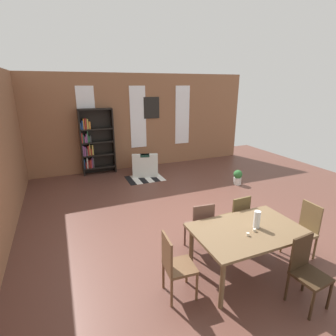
{
  "coord_description": "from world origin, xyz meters",
  "views": [
    {
      "loc": [
        -2.53,
        -4.17,
        2.82
      ],
      "look_at": [
        -0.19,
        1.41,
        0.88
      ],
      "focal_mm": 27.9,
      "sensor_mm": 36.0,
      "label": 1
    }
  ],
  "objects_px": {
    "dining_chair_head_right": "(304,228)",
    "armchair_white": "(145,166)",
    "dining_chair_head_left": "(175,264)",
    "vase_on_table": "(257,219)",
    "dining_chair_far_left": "(200,226)",
    "dining_chair_far_right": "(236,218)",
    "potted_plant_by_shelf": "(238,177)",
    "dining_table": "(248,234)",
    "dining_chair_near_right": "(306,269)",
    "bookshelf_tall": "(94,142)"
  },
  "relations": [
    {
      "from": "dining_chair_head_right",
      "to": "armchair_white",
      "type": "xyz_separation_m",
      "value": [
        -1.15,
        5.12,
        -0.23
      ]
    },
    {
      "from": "armchair_white",
      "to": "dining_chair_head_left",
      "type": "bearing_deg",
      "value": -103.49
    },
    {
      "from": "vase_on_table",
      "to": "armchair_white",
      "type": "distance_m",
      "value": 5.16
    },
    {
      "from": "dining_chair_far_left",
      "to": "dining_chair_far_right",
      "type": "relative_size",
      "value": 1.0
    },
    {
      "from": "vase_on_table",
      "to": "dining_chair_head_right",
      "type": "height_order",
      "value": "vase_on_table"
    },
    {
      "from": "dining_chair_far_left",
      "to": "potted_plant_by_shelf",
      "type": "relative_size",
      "value": 2.17
    },
    {
      "from": "dining_table",
      "to": "dining_chair_near_right",
      "type": "bearing_deg",
      "value": -64.39
    },
    {
      "from": "dining_chair_far_right",
      "to": "potted_plant_by_shelf",
      "type": "height_order",
      "value": "dining_chair_far_right"
    },
    {
      "from": "dining_chair_near_right",
      "to": "dining_chair_far_right",
      "type": "bearing_deg",
      "value": 89.62
    },
    {
      "from": "dining_table",
      "to": "dining_chair_far_left",
      "type": "distance_m",
      "value": 0.86
    },
    {
      "from": "dining_chair_head_left",
      "to": "dining_chair_far_right",
      "type": "xyz_separation_m",
      "value": [
        1.56,
        0.75,
        0.0
      ]
    },
    {
      "from": "dining_table",
      "to": "dining_chair_far_left",
      "type": "relative_size",
      "value": 1.72
    },
    {
      "from": "dining_chair_head_left",
      "to": "dining_chair_head_right",
      "type": "xyz_separation_m",
      "value": [
        2.38,
        -0.01,
        0.0
      ]
    },
    {
      "from": "dining_table",
      "to": "dining_chair_far_right",
      "type": "xyz_separation_m",
      "value": [
        0.37,
        0.75,
        -0.17
      ]
    },
    {
      "from": "dining_chair_far_left",
      "to": "armchair_white",
      "type": "height_order",
      "value": "dining_chair_far_left"
    },
    {
      "from": "dining_chair_far_left",
      "to": "dining_chair_near_right",
      "type": "height_order",
      "value": "same"
    },
    {
      "from": "dining_chair_head_right",
      "to": "dining_chair_far_left",
      "type": "bearing_deg",
      "value": 154.27
    },
    {
      "from": "dining_chair_head_left",
      "to": "armchair_white",
      "type": "distance_m",
      "value": 5.27
    },
    {
      "from": "potted_plant_by_shelf",
      "to": "dining_chair_head_left",
      "type": "bearing_deg",
      "value": -137.38
    },
    {
      "from": "vase_on_table",
      "to": "bookshelf_tall",
      "type": "height_order",
      "value": "bookshelf_tall"
    },
    {
      "from": "dining_chair_head_right",
      "to": "bookshelf_tall",
      "type": "height_order",
      "value": "bookshelf_tall"
    },
    {
      "from": "dining_chair_head_right",
      "to": "dining_chair_far_right",
      "type": "height_order",
      "value": "same"
    },
    {
      "from": "dining_chair_head_right",
      "to": "potted_plant_by_shelf",
      "type": "distance_m",
      "value": 3.39
    },
    {
      "from": "dining_chair_far_left",
      "to": "bookshelf_tall",
      "type": "bearing_deg",
      "value": 101.56
    },
    {
      "from": "dining_chair_near_right",
      "to": "bookshelf_tall",
      "type": "xyz_separation_m",
      "value": [
        -1.77,
        6.59,
        0.55
      ]
    },
    {
      "from": "dining_chair_head_left",
      "to": "dining_chair_head_right",
      "type": "distance_m",
      "value": 2.38
    },
    {
      "from": "dining_table",
      "to": "vase_on_table",
      "type": "distance_m",
      "value": 0.26
    },
    {
      "from": "bookshelf_tall",
      "to": "potted_plant_by_shelf",
      "type": "height_order",
      "value": "bookshelf_tall"
    },
    {
      "from": "dining_table",
      "to": "dining_chair_far_left",
      "type": "xyz_separation_m",
      "value": [
        -0.37,
        0.75,
        -0.17
      ]
    },
    {
      "from": "dining_chair_head_left",
      "to": "potted_plant_by_shelf",
      "type": "xyz_separation_m",
      "value": [
        3.47,
        3.19,
        -0.28
      ]
    },
    {
      "from": "dining_table",
      "to": "dining_chair_far_right",
      "type": "bearing_deg",
      "value": 63.77
    },
    {
      "from": "dining_table",
      "to": "dining_chair_near_right",
      "type": "relative_size",
      "value": 1.72
    },
    {
      "from": "bookshelf_tall",
      "to": "dining_table",
      "type": "bearing_deg",
      "value": -76.38
    },
    {
      "from": "dining_chair_far_right",
      "to": "armchair_white",
      "type": "xyz_separation_m",
      "value": [
        -0.33,
        4.37,
        -0.23
      ]
    },
    {
      "from": "dining_chair_far_right",
      "to": "dining_chair_head_left",
      "type": "bearing_deg",
      "value": -154.42
    },
    {
      "from": "dining_chair_far_left",
      "to": "dining_chair_near_right",
      "type": "xyz_separation_m",
      "value": [
        0.74,
        -1.51,
        0.0
      ]
    },
    {
      "from": "dining_chair_far_left",
      "to": "armchair_white",
      "type": "relative_size",
      "value": 0.96
    },
    {
      "from": "vase_on_table",
      "to": "bookshelf_tall",
      "type": "bearing_deg",
      "value": 104.94
    },
    {
      "from": "dining_chair_head_right",
      "to": "potted_plant_by_shelf",
      "type": "bearing_deg",
      "value": 71.23
    },
    {
      "from": "dining_chair_far_left",
      "to": "dining_chair_far_right",
      "type": "distance_m",
      "value": 0.75
    },
    {
      "from": "dining_chair_far_right",
      "to": "bookshelf_tall",
      "type": "xyz_separation_m",
      "value": [
        -1.78,
        5.08,
        0.55
      ]
    },
    {
      "from": "armchair_white",
      "to": "potted_plant_by_shelf",
      "type": "height_order",
      "value": "armchair_white"
    },
    {
      "from": "dining_table",
      "to": "armchair_white",
      "type": "distance_m",
      "value": 5.14
    },
    {
      "from": "dining_table",
      "to": "dining_chair_head_left",
      "type": "bearing_deg",
      "value": 179.74
    },
    {
      "from": "dining_chair_head_left",
      "to": "dining_chair_far_right",
      "type": "distance_m",
      "value": 1.73
    },
    {
      "from": "dining_table",
      "to": "dining_chair_far_left",
      "type": "height_order",
      "value": "dining_chair_far_left"
    },
    {
      "from": "dining_chair_head_left",
      "to": "armchair_white",
      "type": "height_order",
      "value": "dining_chair_head_left"
    },
    {
      "from": "dining_chair_far_left",
      "to": "dining_chair_far_right",
      "type": "bearing_deg",
      "value": -0.02
    },
    {
      "from": "dining_chair_far_right",
      "to": "armchair_white",
      "type": "distance_m",
      "value": 4.39
    },
    {
      "from": "dining_chair_far_left",
      "to": "dining_chair_head_right",
      "type": "relative_size",
      "value": 1.0
    }
  ]
}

